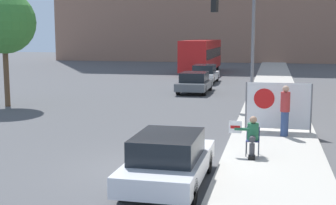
% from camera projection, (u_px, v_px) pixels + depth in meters
% --- Properties ---
extents(ground_plane, '(160.00, 160.00, 0.00)m').
position_uv_depth(ground_plane, '(154.00, 170.00, 13.15)').
color(ground_plane, '#4F4F51').
extents(sidewalk_curb, '(3.09, 90.00, 0.12)m').
position_uv_depth(sidewalk_curb, '(274.00, 100.00, 26.92)').
color(sidewalk_curb, '#B7B2A8').
rests_on(sidewalk_curb, ground_plane).
extents(seated_protester, '(0.92, 0.77, 1.21)m').
position_uv_depth(seated_protester, '(252.00, 135.00, 14.15)').
color(seated_protester, '#474C56').
rests_on(seated_protester, sidewalk_curb).
extents(jogger_on_sidewalk, '(0.34, 0.34, 1.85)m').
position_uv_depth(jogger_on_sidewalk, '(285.00, 110.00, 16.90)').
color(jogger_on_sidewalk, '#334775').
rests_on(jogger_on_sidewalk, sidewalk_curb).
extents(protest_banner, '(2.48, 0.06, 1.86)m').
position_uv_depth(protest_banner, '(278.00, 106.00, 17.74)').
color(protest_banner, slate).
rests_on(protest_banner, sidewalk_curb).
extents(traffic_light_pole, '(2.27, 2.04, 5.93)m').
position_uv_depth(traffic_light_pole, '(239.00, 29.00, 23.36)').
color(traffic_light_pole, slate).
rests_on(traffic_light_pole, sidewalk_curb).
extents(parked_car_curbside, '(1.80, 4.13, 1.35)m').
position_uv_depth(parked_car_curbside, '(169.00, 159.00, 11.73)').
color(parked_car_curbside, silver).
rests_on(parked_car_curbside, ground_plane).
extents(car_on_road_nearest, '(1.89, 4.35, 1.35)m').
position_uv_depth(car_on_road_nearest, '(195.00, 82.00, 30.56)').
color(car_on_road_nearest, '#565B60').
rests_on(car_on_road_nearest, ground_plane).
extents(car_on_road_midblock, '(1.83, 4.40, 1.44)m').
position_uv_depth(car_on_road_midblock, '(205.00, 74.00, 36.76)').
color(car_on_road_midblock, white).
rests_on(car_on_road_midblock, ground_plane).
extents(city_bus_on_road, '(2.49, 11.53, 3.23)m').
position_uv_depth(city_bus_on_road, '(202.00, 54.00, 45.54)').
color(city_bus_on_road, red).
rests_on(city_bus_on_road, ground_plane).
extents(street_tree_near_curb, '(3.30, 3.30, 6.08)m').
position_uv_depth(street_tree_near_curb, '(4.00, 22.00, 24.26)').
color(street_tree_near_curb, brown).
rests_on(street_tree_near_curb, ground_plane).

